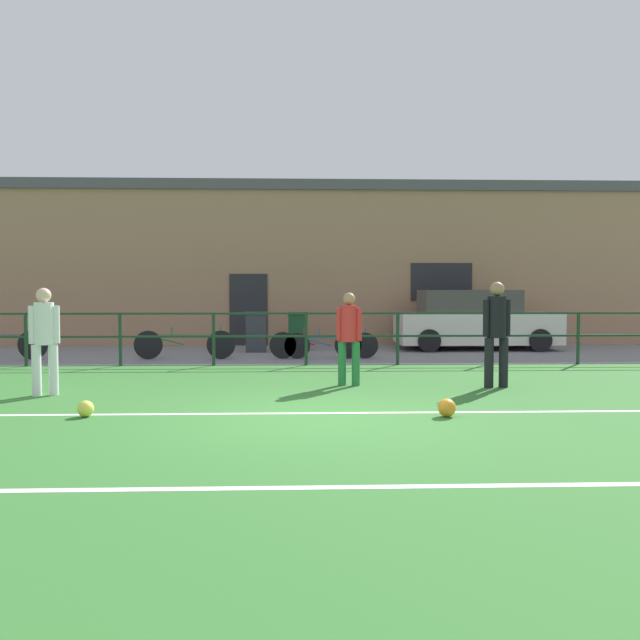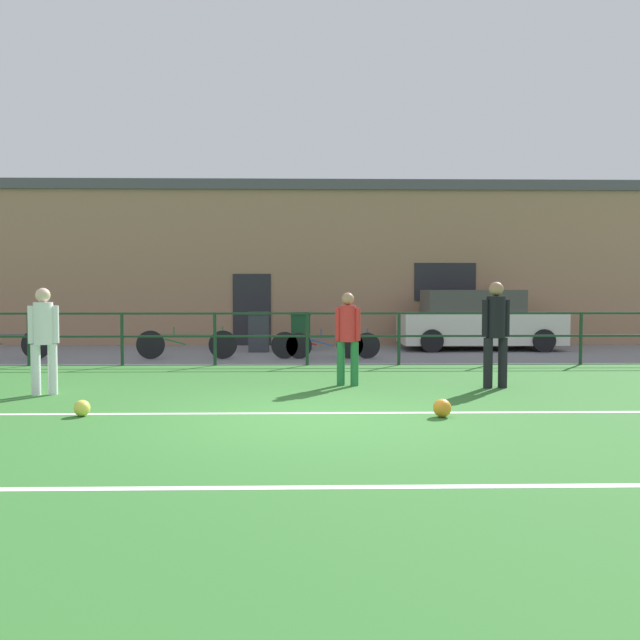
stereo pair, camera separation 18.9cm
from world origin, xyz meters
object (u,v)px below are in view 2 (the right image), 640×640
(player_striker, at_px, (348,333))
(trash_bin_1, at_px, (301,331))
(trash_bin_0, at_px, (259,331))
(bicycle_parked_0, at_px, (186,344))
(soccer_ball_spare, at_px, (442,408))
(bicycle_parked_1, at_px, (333,345))
(player_winger, at_px, (44,334))
(player_goalkeeper, at_px, (496,328))
(parked_car_red, at_px, (477,321))
(soccer_ball_match, at_px, (82,408))
(bicycle_parked_2, at_px, (317,345))
(bicycle_parked_4, at_px, (3,344))

(player_striker, xyz_separation_m, trash_bin_1, (-0.85, 6.62, -0.37))
(trash_bin_0, bearing_deg, bicycle_parked_0, -131.52)
(soccer_ball_spare, distance_m, bicycle_parked_0, 8.51)
(bicycle_parked_0, distance_m, trash_bin_1, 3.53)
(bicycle_parked_1, bearing_deg, player_winger, -132.16)
(player_goalkeeper, relative_size, soccer_ball_spare, 7.51)
(parked_car_red, relative_size, bicycle_parked_1, 1.93)
(soccer_ball_match, height_order, bicycle_parked_2, bicycle_parked_2)
(player_winger, bearing_deg, trash_bin_1, -129.14)
(player_goalkeeper, xyz_separation_m, parked_car_red, (1.50, 6.99, -0.22))
(soccer_ball_match, relative_size, trash_bin_0, 0.20)
(player_goalkeeper, distance_m, bicycle_parked_4, 11.26)
(player_goalkeeper, xyz_separation_m, bicycle_parked_1, (-2.53, 4.64, -0.67))
(soccer_ball_spare, height_order, bicycle_parked_1, bicycle_parked_1)
(bicycle_parked_4, relative_size, trash_bin_1, 2.20)
(bicycle_parked_0, bearing_deg, trash_bin_0, 48.48)
(bicycle_parked_1, bearing_deg, soccer_ball_match, -116.83)
(player_striker, distance_m, bicycle_parked_4, 8.91)
(player_winger, height_order, soccer_ball_spare, player_winger)
(player_striker, height_order, bicycle_parked_1, player_striker)
(bicycle_parked_2, xyz_separation_m, bicycle_parked_4, (-7.33, -0.00, 0.03))
(player_winger, distance_m, bicycle_parked_4, 6.04)
(parked_car_red, height_order, bicycle_parked_2, parked_car_red)
(bicycle_parked_4, bearing_deg, bicycle_parked_1, 0.00)
(player_winger, bearing_deg, bicycle_parked_2, -141.30)
(parked_car_red, xyz_separation_m, bicycle_parked_1, (-4.03, -2.35, -0.44))
(player_goalkeeper, xyz_separation_m, player_winger, (-7.25, -0.58, -0.06))
(soccer_ball_match, distance_m, soccer_ball_spare, 4.67)
(bicycle_parked_4, height_order, trash_bin_0, trash_bin_0)
(player_striker, relative_size, soccer_ball_match, 7.50)
(bicycle_parked_0, bearing_deg, player_striker, -50.79)
(bicycle_parked_1, bearing_deg, bicycle_parked_2, 180.00)
(player_striker, distance_m, bicycle_parked_1, 4.34)
(parked_car_red, relative_size, bicycle_parked_0, 1.82)
(trash_bin_0, bearing_deg, soccer_ball_match, -100.85)
(bicycle_parked_4, bearing_deg, player_winger, -60.24)
(player_goalkeeper, height_order, bicycle_parked_4, player_goalkeeper)
(parked_car_red, relative_size, trash_bin_1, 4.23)
(trash_bin_1, bearing_deg, player_striker, -82.66)
(player_winger, bearing_deg, player_striker, 179.26)
(bicycle_parked_0, xyz_separation_m, trash_bin_1, (2.66, 2.31, 0.16))
(bicycle_parked_0, relative_size, trash_bin_1, 2.33)
(player_striker, xyz_separation_m, trash_bin_0, (-1.94, 6.08, -0.35))
(bicycle_parked_1, bearing_deg, trash_bin_1, 108.49)
(parked_car_red, distance_m, bicycle_parked_2, 5.01)
(player_goalkeeper, bearing_deg, player_striker, -17.27)
(soccer_ball_spare, distance_m, parked_car_red, 9.99)
(player_striker, bearing_deg, player_winger, -157.59)
(bicycle_parked_1, xyz_separation_m, trash_bin_0, (-1.86, 1.77, 0.21))
(soccer_ball_spare, bearing_deg, bicycle_parked_1, 98.86)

